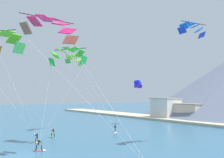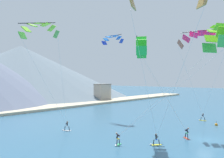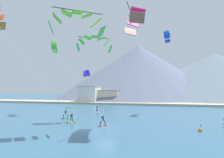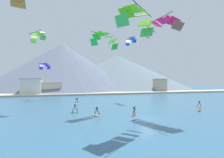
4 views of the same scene
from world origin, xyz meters
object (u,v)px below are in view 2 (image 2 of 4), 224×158
object	(u,v)px
kitesurfer_near_trail	(202,118)
race_marker_buoy	(216,125)
parafoil_kite_near_trail	(202,38)
kitesurfer_mid_center	(66,128)
kitesurfer_far_right	(186,135)
parafoil_kite_mid_center	(39,29)
kitesurfer_near_lead	(117,141)
kitesurfer_far_left	(155,142)
parafoil_kite_far_right	(141,45)
parafoil_kite_near_lead	(218,36)
parafoil_kite_distant_high_outer	(112,38)

from	to	relation	value
kitesurfer_near_trail	race_marker_buoy	distance (m)	5.72
parafoil_kite_near_trail	race_marker_buoy	bearing A→B (deg)	2.49
kitesurfer_mid_center	kitesurfer_far_right	xyz separation A→B (m)	(8.36, -18.70, 0.04)
parafoil_kite_mid_center	kitesurfer_near_lead	bearing A→B (deg)	-46.99
kitesurfer_far_left	parafoil_kite_far_right	size ratio (longest dim) A/B	0.12
kitesurfer_near_lead	race_marker_buoy	world-z (taller)	kitesurfer_near_lead
kitesurfer_mid_center	parafoil_kite_far_right	distance (m)	19.61
parafoil_kite_near_lead	parafoil_kite_near_trail	distance (m)	8.68
kitesurfer_near_trail	parafoil_kite_distant_high_outer	xyz separation A→B (m)	(-9.12, 17.98, 18.28)
parafoil_kite_near_trail	race_marker_buoy	world-z (taller)	parafoil_kite_near_trail
kitesurfer_far_right	parafoil_kite_far_right	xyz separation A→B (m)	(-3.91, 5.69, 13.94)
parafoil_kite_mid_center	parafoil_kite_far_right	size ratio (longest dim) A/B	1.10
parafoil_kite_mid_center	parafoil_kite_distant_high_outer	size ratio (longest dim) A/B	2.56
kitesurfer_mid_center	kitesurfer_far_left	distance (m)	17.04
kitesurfer_mid_center	kitesurfer_far_right	world-z (taller)	kitesurfer_far_right
parafoil_kite_near_lead	kitesurfer_near_trail	bearing A→B (deg)	25.54
kitesurfer_near_lead	kitesurfer_far_right	world-z (taller)	kitesurfer_near_lead
kitesurfer_near_trail	parafoil_kite_near_trail	bearing A→B (deg)	-159.69
kitesurfer_far_left	parafoil_kite_distant_high_outer	xyz separation A→B (m)	(15.08, 20.30, 18.29)
parafoil_kite_near_trail	parafoil_kite_far_right	size ratio (longest dim) A/B	1.13
kitesurfer_near_lead	parafoil_kite_mid_center	bearing A→B (deg)	133.01
kitesurfer_near_lead	parafoil_kite_mid_center	distance (m)	18.75
kitesurfer_near_trail	kitesurfer_far_left	distance (m)	24.31
race_marker_buoy	parafoil_kite_distant_high_outer	bearing A→B (deg)	103.46
kitesurfer_far_right	parafoil_kite_near_lead	distance (m)	15.60
race_marker_buoy	parafoil_kite_mid_center	bearing A→B (deg)	156.29
kitesurfer_far_right	parafoil_kite_far_right	world-z (taller)	parafoil_kite_far_right
kitesurfer_near_trail	kitesurfer_mid_center	size ratio (longest dim) A/B	1.03
parafoil_kite_near_lead	race_marker_buoy	distance (m)	22.40
parafoil_kite_distant_high_outer	kitesurfer_near_lead	bearing A→B (deg)	-138.50
kitesurfer_near_lead	parafoil_kite_distant_high_outer	xyz separation A→B (m)	(18.52, 16.39, 18.18)
kitesurfer_near_lead	race_marker_buoy	size ratio (longest dim) A/B	1.77
kitesurfer_near_trail	kitesurfer_far_right	bearing A→B (deg)	-167.00
kitesurfer_far_left	parafoil_kite_mid_center	bearing A→B (deg)	132.48
kitesurfer_near_trail	parafoil_kite_near_lead	size ratio (longest dim) A/B	0.12
kitesurfer_near_lead	parafoil_kite_far_right	world-z (taller)	parafoil_kite_far_right
kitesurfer_mid_center	parafoil_kite_far_right	world-z (taller)	parafoil_kite_far_right
kitesurfer_near_trail	kitesurfer_far_left	world-z (taller)	kitesurfer_far_left
kitesurfer_far_right	parafoil_kite_distant_high_outer	world-z (taller)	parafoil_kite_distant_high_outer
kitesurfer_mid_center	parafoil_kite_near_trail	size ratio (longest dim) A/B	0.11
kitesurfer_mid_center	parafoil_kite_far_right	bearing A→B (deg)	-71.12
parafoil_kite_near_trail	parafoil_kite_distant_high_outer	world-z (taller)	parafoil_kite_distant_high_outer
parafoil_kite_mid_center	kitesurfer_far_right	bearing A→B (deg)	-37.93
parafoil_kite_near_trail	kitesurfer_near_lead	bearing A→B (deg)	157.57
parafoil_kite_near_trail	kitesurfer_far_right	bearing A→B (deg)	173.62
kitesurfer_far_left	parafoil_kite_distant_high_outer	world-z (taller)	parafoil_kite_distant_high_outer
parafoil_kite_mid_center	kitesurfer_far_left	bearing A→B (deg)	-47.52
parafoil_kite_near_trail	kitesurfer_mid_center	bearing A→B (deg)	124.94
parafoil_kite_near_trail	kitesurfer_near_trail	bearing A→B (deg)	20.31
parafoil_kite_far_right	kitesurfer_near_lead	bearing A→B (deg)	-179.78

